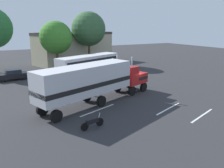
% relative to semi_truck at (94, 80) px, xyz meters
% --- Properties ---
extents(ground_plane, '(120.00, 120.00, 0.00)m').
position_rel_semi_truck_xyz_m(ground_plane, '(5.40, 1.62, -2.52)').
color(ground_plane, '#2D2D30').
extents(lane_stripe_near, '(4.21, 1.59, 0.01)m').
position_rel_semi_truck_xyz_m(lane_stripe_near, '(-0.53, -1.88, -2.52)').
color(lane_stripe_near, silver).
rests_on(lane_stripe_near, ground_plane).
extents(lane_stripe_mid, '(4.21, 1.60, 0.01)m').
position_rel_semi_truck_xyz_m(lane_stripe_mid, '(5.71, -4.79, -2.52)').
color(lane_stripe_mid, silver).
rests_on(lane_stripe_mid, ground_plane).
extents(lane_stripe_far, '(4.24, 1.49, 0.01)m').
position_rel_semi_truck_xyz_m(lane_stripe_far, '(7.18, -7.57, -2.52)').
color(lane_stripe_far, silver).
rests_on(lane_stripe_far, ground_plane).
extents(semi_truck, '(14.20, 6.95, 4.50)m').
position_rel_semi_truck_xyz_m(semi_truck, '(0.00, 0.00, 0.00)').
color(semi_truck, '#B21919').
rests_on(semi_truck, ground_plane).
extents(person_bystander, '(0.42, 0.48, 1.63)m').
position_rel_semi_truck_xyz_m(person_bystander, '(0.29, 3.43, -1.63)').
color(person_bystander, '#2D3347').
rests_on(person_bystander, ground_plane).
extents(parked_bus, '(11.19, 6.27, 3.40)m').
position_rel_semi_truck_xyz_m(parked_bus, '(4.38, 11.82, -0.46)').
color(parked_bus, silver).
rests_on(parked_bus, ground_plane).
extents(parked_car, '(4.52, 2.11, 1.57)m').
position_rel_semi_truck_xyz_m(parked_car, '(-6.40, 15.40, -1.72)').
color(parked_car, black).
rests_on(parked_car, ground_plane).
extents(motorcycle, '(2.09, 0.49, 1.12)m').
position_rel_semi_truck_xyz_m(motorcycle, '(-2.53, -5.21, -2.04)').
color(motorcycle, black).
rests_on(motorcycle, ground_plane).
extents(tree_left, '(5.83, 5.83, 8.72)m').
position_rel_semi_truck_xyz_m(tree_left, '(1.76, 20.48, 3.26)').
color(tree_left, brown).
rests_on(tree_left, ground_plane).
extents(tree_right, '(6.83, 6.83, 10.63)m').
position_rel_semi_truck_xyz_m(tree_right, '(9.04, 22.76, 4.68)').
color(tree_right, brown).
rests_on(tree_right, ground_plane).
extents(building_backdrop, '(18.59, 11.38, 6.46)m').
position_rel_semi_truck_xyz_m(building_backdrop, '(7.53, 27.18, 0.92)').
color(building_backdrop, '#B7AD8C').
rests_on(building_backdrop, ground_plane).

